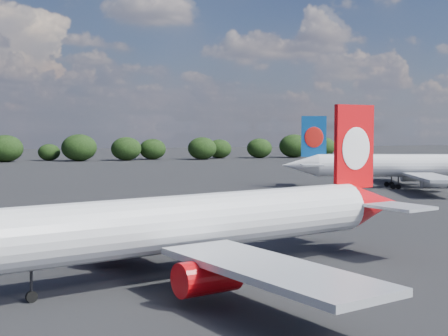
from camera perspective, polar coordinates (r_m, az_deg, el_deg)
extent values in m
plane|color=black|center=(102.64, -16.32, -2.93)|extent=(500.00, 500.00, 0.00)
cylinder|color=white|center=(48.87, -2.52, -4.91)|extent=(32.61, 14.36, 4.33)
cone|color=red|center=(61.65, 13.42, -3.21)|extent=(7.93, 6.27, 4.33)
cube|color=red|center=(59.34, 11.81, 1.92)|extent=(4.66, 1.89, 7.79)
ellipsoid|color=white|center=(59.16, 11.99, 1.76)|extent=(3.51, 1.30, 3.98)
ellipsoid|color=white|center=(59.52, 11.63, 1.78)|extent=(3.51, 1.30, 3.98)
cube|color=#A8AAB0|center=(57.21, 15.79, -3.43)|extent=(5.32, 6.15, 0.26)
cube|color=#A8AAB0|center=(63.68, 9.19, -2.62)|extent=(5.32, 6.15, 0.26)
cube|color=#A8AAB0|center=(39.10, 4.14, -9.18)|extent=(10.74, 18.21, 0.48)
cube|color=#A8AAB0|center=(58.10, -9.88, -4.96)|extent=(10.74, 18.21, 0.48)
cylinder|color=red|center=(41.79, -1.51, -9.91)|extent=(4.84, 3.57, 2.34)
cube|color=#A8AAB0|center=(41.66, -1.51, -9.10)|extent=(1.89, 0.84, 1.04)
cylinder|color=red|center=(53.70, -9.63, -6.89)|extent=(4.84, 3.57, 2.34)
cube|color=#A8AAB0|center=(53.59, -9.63, -6.26)|extent=(1.89, 0.84, 1.04)
cylinder|color=black|center=(48.24, 0.90, -8.68)|extent=(0.31, 0.31, 2.16)
cylinder|color=black|center=(48.43, 0.90, -9.64)|extent=(1.03, 0.67, 0.95)
cylinder|color=black|center=(48.97, 1.82, -9.49)|extent=(1.03, 0.67, 0.95)
cylinder|color=black|center=(52.47, -2.41, -7.67)|extent=(0.31, 0.31, 2.16)
cylinder|color=black|center=(52.64, -2.40, -8.55)|extent=(1.03, 0.67, 0.95)
cylinder|color=black|center=(53.14, -1.52, -8.43)|extent=(1.03, 0.67, 0.95)
cylinder|color=black|center=(44.15, -17.20, -10.09)|extent=(0.26, 0.26, 2.16)
cylinder|color=black|center=(44.36, -17.18, -11.17)|extent=(0.83, 0.53, 0.78)
cylinder|color=white|center=(124.59, 16.15, 0.23)|extent=(32.79, 14.17, 4.35)
cone|color=white|center=(121.06, 6.96, 0.25)|extent=(7.94, 6.25, 4.35)
cube|color=navy|center=(121.13, 8.21, 2.88)|extent=(4.69, 1.87, 7.82)
ellipsoid|color=red|center=(120.88, 8.22, 2.80)|extent=(3.53, 1.27, 4.00)
ellipsoid|color=red|center=(121.40, 8.19, 2.80)|extent=(3.53, 1.27, 4.00)
cube|color=#A8AAB0|center=(116.48, 8.04, 0.28)|extent=(5.31, 6.16, 0.26)
cube|color=#A8AAB0|center=(125.97, 7.54, 0.54)|extent=(5.31, 6.16, 0.26)
cube|color=#A8AAB0|center=(114.32, 18.42, -0.82)|extent=(10.66, 18.28, 0.48)
cube|color=#A8AAB0|center=(136.03, 15.64, -0.06)|extent=(10.66, 18.28, 0.48)
cylinder|color=#A8AAB0|center=(119.06, 18.60, -1.19)|extent=(4.85, 3.56, 2.35)
cube|color=#A8AAB0|center=(119.01, 18.60, -0.90)|extent=(1.90, 0.83, 1.04)
cylinder|color=#A8AAB0|center=(132.36, 16.82, -0.68)|extent=(4.85, 3.56, 2.35)
cube|color=#A8AAB0|center=(132.32, 16.83, -0.41)|extent=(1.90, 0.83, 1.04)
cylinder|color=black|center=(121.86, 15.64, -1.27)|extent=(0.31, 0.31, 2.17)
cylinder|color=black|center=(121.93, 15.64, -1.66)|extent=(1.03, 0.66, 0.96)
cylinder|color=black|center=(121.70, 15.20, -1.66)|extent=(1.03, 0.66, 0.96)
cylinder|color=black|center=(126.90, 15.07, -1.07)|extent=(0.31, 0.31, 2.17)
cylinder|color=black|center=(126.97, 15.06, -1.44)|extent=(1.03, 0.66, 0.96)
cylinder|color=black|center=(126.75, 14.64, -1.44)|extent=(1.03, 0.66, 0.96)
cube|color=#F5A915|center=(224.41, -13.26, 1.69)|extent=(5.00, 0.30, 3.00)
cylinder|color=gray|center=(224.52, -13.24, 0.99)|extent=(0.30, 0.30, 2.50)
ellipsoid|color=black|center=(221.12, -19.38, 1.69)|extent=(11.82, 10.00, 9.09)
ellipsoid|color=black|center=(225.81, -15.70, 1.40)|extent=(7.62, 6.45, 5.86)
ellipsoid|color=black|center=(220.06, -13.10, 1.82)|extent=(12.06, 10.21, 9.28)
ellipsoid|color=black|center=(221.37, -8.93, 1.75)|extent=(10.70, 9.05, 8.23)
ellipsoid|color=black|center=(226.99, -6.54, 1.73)|extent=(9.72, 8.23, 7.48)
ellipsoid|color=black|center=(225.26, -2.01, 1.81)|extent=(10.51, 8.90, 8.09)
ellipsoid|color=black|center=(234.04, -0.43, 1.77)|extent=(9.25, 7.83, 7.12)
ellipsoid|color=black|center=(236.20, 3.26, 1.82)|extent=(9.68, 8.19, 7.45)
ellipsoid|color=black|center=(241.04, 6.42, 2.02)|extent=(11.62, 9.84, 8.94)
ellipsoid|color=black|center=(249.34, 9.00, 1.93)|extent=(10.29, 8.70, 7.91)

